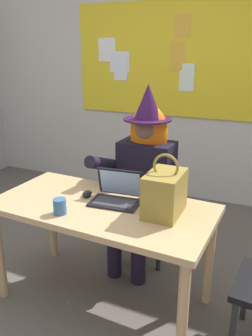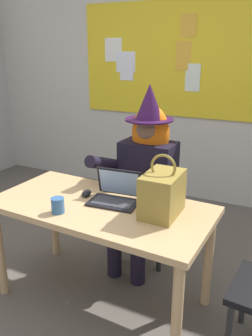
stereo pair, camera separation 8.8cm
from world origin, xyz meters
TOP-DOWN VIEW (x-y plane):
  - ground_plane at (0.00, 0.00)m, footprint 24.00×24.00m
  - wall_back_bulletin at (-0.00, 2.17)m, footprint 5.21×2.23m
  - desk_main at (0.10, 0.13)m, footprint 1.45×0.76m
  - chair_at_desk at (0.15, 0.84)m, footprint 0.45×0.45m
  - person_costumed at (0.16, 0.72)m, footprint 0.60×0.65m
  - laptop at (0.16, 0.22)m, footprint 0.33×0.26m
  - computer_mouse at (-0.06, 0.22)m, footprint 0.08×0.12m
  - handbag at (0.50, 0.18)m, footprint 0.20×0.30m
  - coffee_mug at (-0.07, -0.08)m, footprint 0.08×0.08m

SIDE VIEW (x-z plane):
  - ground_plane at x=0.00m, z-range 0.00..0.00m
  - chair_at_desk at x=0.15m, z-range 0.06..0.98m
  - desk_main at x=0.10m, z-range 0.27..0.99m
  - computer_mouse at x=-0.06m, z-range 0.72..0.76m
  - laptop at x=0.16m, z-range 0.67..0.87m
  - coffee_mug at x=-0.07m, z-range 0.72..0.82m
  - person_costumed at x=0.16m, z-range 0.09..1.51m
  - handbag at x=0.50m, z-range 0.67..1.04m
  - wall_back_bulletin at x=0.00m, z-range 0.02..2.79m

